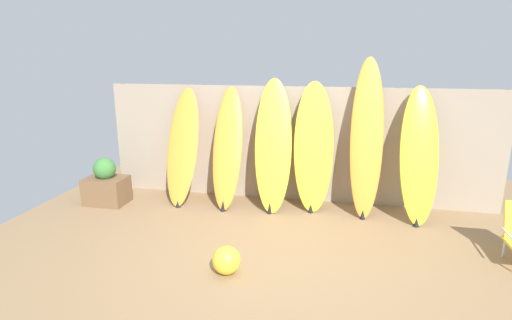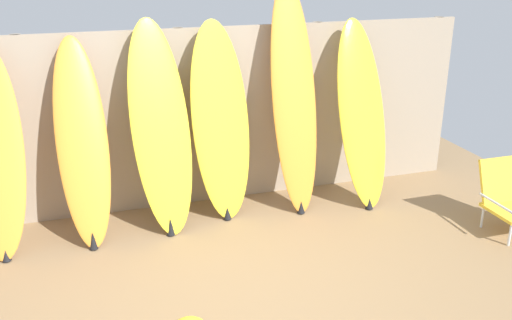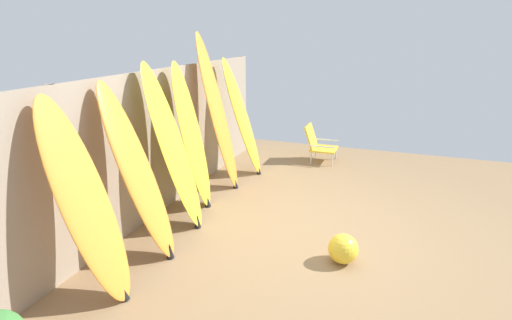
{
  "view_description": "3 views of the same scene",
  "coord_description": "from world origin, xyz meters",
  "px_view_note": "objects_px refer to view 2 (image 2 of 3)",
  "views": [
    {
      "loc": [
        0.63,
        -4.09,
        2.26
      ],
      "look_at": [
        -0.38,
        0.82,
        0.94
      ],
      "focal_mm": 28.0,
      "sensor_mm": 36.0,
      "label": 1
    },
    {
      "loc": [
        -0.96,
        -3.42,
        2.53
      ],
      "look_at": [
        0.4,
        0.85,
        0.84
      ],
      "focal_mm": 40.0,
      "sensor_mm": 36.0,
      "label": 2
    },
    {
      "loc": [
        -4.07,
        -0.8,
        2.22
      ],
      "look_at": [
        0.26,
        0.77,
        0.74
      ],
      "focal_mm": 28.0,
      "sensor_mm": 36.0,
      "label": 3
    }
  ],
  "objects_px": {
    "surfboard_yellow_2": "(161,129)",
    "surfboard_yellow_3": "(221,123)",
    "surfboard_orange_4": "(294,100)",
    "surfboard_yellow_5": "(362,115)",
    "beach_chair": "(509,197)",
    "surfboard_orange_1": "(82,144)"
  },
  "relations": [
    {
      "from": "beach_chair",
      "to": "surfboard_orange_4",
      "type": "bearing_deg",
      "value": 149.28
    },
    {
      "from": "surfboard_yellow_2",
      "to": "surfboard_yellow_3",
      "type": "distance_m",
      "value": 0.59
    },
    {
      "from": "surfboard_yellow_3",
      "to": "surfboard_orange_4",
      "type": "bearing_deg",
      "value": -1.42
    },
    {
      "from": "surfboard_orange_4",
      "to": "beach_chair",
      "type": "relative_size",
      "value": 3.44
    },
    {
      "from": "surfboard_orange_1",
      "to": "beach_chair",
      "type": "bearing_deg",
      "value": -15.89
    },
    {
      "from": "surfboard_yellow_2",
      "to": "surfboard_yellow_5",
      "type": "xyz_separation_m",
      "value": [
        2.03,
        -0.03,
        -0.03
      ]
    },
    {
      "from": "surfboard_yellow_3",
      "to": "surfboard_yellow_5",
      "type": "height_order",
      "value": "surfboard_yellow_3"
    },
    {
      "from": "surfboard_yellow_5",
      "to": "beach_chair",
      "type": "distance_m",
      "value": 1.59
    },
    {
      "from": "surfboard_yellow_5",
      "to": "surfboard_yellow_3",
      "type": "bearing_deg",
      "value": 175.53
    },
    {
      "from": "surfboard_yellow_3",
      "to": "surfboard_yellow_5",
      "type": "xyz_separation_m",
      "value": [
        1.44,
        -0.11,
        -0.02
      ]
    },
    {
      "from": "surfboard_yellow_5",
      "to": "surfboard_orange_4",
      "type": "bearing_deg",
      "value": 172.34
    },
    {
      "from": "surfboard_orange_1",
      "to": "surfboard_yellow_5",
      "type": "distance_m",
      "value": 2.72
    },
    {
      "from": "surfboard_yellow_2",
      "to": "surfboard_orange_4",
      "type": "relative_size",
      "value": 0.86
    },
    {
      "from": "surfboard_orange_4",
      "to": "surfboard_yellow_5",
      "type": "distance_m",
      "value": 0.73
    },
    {
      "from": "surfboard_orange_4",
      "to": "beach_chair",
      "type": "distance_m",
      "value": 2.22
    },
    {
      "from": "surfboard_orange_1",
      "to": "beach_chair",
      "type": "distance_m",
      "value": 3.95
    },
    {
      "from": "surfboard_yellow_3",
      "to": "surfboard_orange_4",
      "type": "distance_m",
      "value": 0.76
    },
    {
      "from": "surfboard_yellow_2",
      "to": "surfboard_yellow_3",
      "type": "relative_size",
      "value": 1.02
    },
    {
      "from": "surfboard_yellow_3",
      "to": "beach_chair",
      "type": "relative_size",
      "value": 2.91
    },
    {
      "from": "surfboard_orange_4",
      "to": "surfboard_yellow_5",
      "type": "height_order",
      "value": "surfboard_orange_4"
    },
    {
      "from": "surfboard_yellow_2",
      "to": "beach_chair",
      "type": "xyz_separation_m",
      "value": [
        3.06,
        -1.08,
        -0.63
      ]
    },
    {
      "from": "surfboard_yellow_2",
      "to": "surfboard_yellow_3",
      "type": "xyz_separation_m",
      "value": [
        0.59,
        0.08,
        -0.01
      ]
    }
  ]
}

